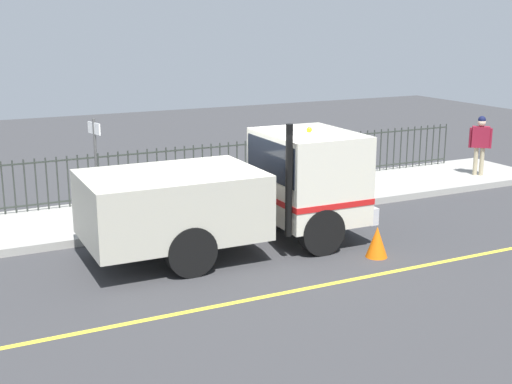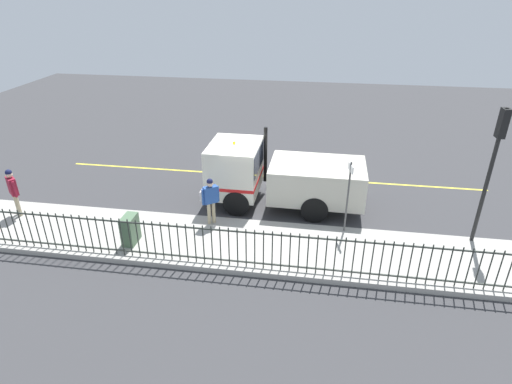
{
  "view_description": "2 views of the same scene",
  "coord_description": "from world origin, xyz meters",
  "px_view_note": "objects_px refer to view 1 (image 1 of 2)",
  "views": [
    {
      "loc": [
        -12.31,
        6.38,
        4.6
      ],
      "look_at": [
        0.93,
        -0.2,
        0.89
      ],
      "focal_mm": 48.13,
      "sensor_mm": 36.0,
      "label": 1
    },
    {
      "loc": [
        14.14,
        2.1,
        7.67
      ],
      "look_at": [
        0.42,
        -0.06,
        0.7
      ],
      "focal_mm": 29.75,
      "sensor_mm": 36.0,
      "label": 2
    }
  ],
  "objects_px": {
    "pedestrian_distant": "(480,139)",
    "street_sign": "(96,163)",
    "work_truck": "(248,188)",
    "worker_standing": "(280,165)",
    "utility_cabinet": "(324,168)",
    "traffic_cone": "(377,242)"
  },
  "relations": [
    {
      "from": "work_truck",
      "to": "worker_standing",
      "type": "distance_m",
      "value": 2.73
    },
    {
      "from": "worker_standing",
      "to": "street_sign",
      "type": "distance_m",
      "value": 4.52
    },
    {
      "from": "work_truck",
      "to": "pedestrian_distant",
      "type": "distance_m",
      "value": 9.1
    },
    {
      "from": "pedestrian_distant",
      "to": "traffic_cone",
      "type": "distance_m",
      "value": 7.95
    },
    {
      "from": "pedestrian_distant",
      "to": "worker_standing",
      "type": "bearing_deg",
      "value": -135.76
    },
    {
      "from": "pedestrian_distant",
      "to": "street_sign",
      "type": "distance_m",
      "value": 11.42
    },
    {
      "from": "street_sign",
      "to": "pedestrian_distant",
      "type": "bearing_deg",
      "value": -86.44
    },
    {
      "from": "utility_cabinet",
      "to": "pedestrian_distant",
      "type": "bearing_deg",
      "value": -102.73
    },
    {
      "from": "work_truck",
      "to": "worker_standing",
      "type": "relative_size",
      "value": 3.51
    },
    {
      "from": "work_truck",
      "to": "pedestrian_distant",
      "type": "relative_size",
      "value": 3.37
    },
    {
      "from": "worker_standing",
      "to": "utility_cabinet",
      "type": "distance_m",
      "value": 2.78
    },
    {
      "from": "worker_standing",
      "to": "pedestrian_distant",
      "type": "bearing_deg",
      "value": 147.33
    },
    {
      "from": "utility_cabinet",
      "to": "street_sign",
      "type": "distance_m",
      "value": 7.03
    },
    {
      "from": "street_sign",
      "to": "worker_standing",
      "type": "bearing_deg",
      "value": -87.31
    },
    {
      "from": "worker_standing",
      "to": "street_sign",
      "type": "bearing_deg",
      "value": -34.11
    },
    {
      "from": "worker_standing",
      "to": "street_sign",
      "type": "relative_size",
      "value": 0.68
    },
    {
      "from": "pedestrian_distant",
      "to": "street_sign",
      "type": "xyz_separation_m",
      "value": [
        -0.71,
        11.39,
        0.46
      ]
    },
    {
      "from": "worker_standing",
      "to": "pedestrian_distant",
      "type": "xyz_separation_m",
      "value": [
        0.5,
        -6.91,
        0.04
      ]
    },
    {
      "from": "street_sign",
      "to": "work_truck",
      "type": "bearing_deg",
      "value": -124.27
    },
    {
      "from": "pedestrian_distant",
      "to": "traffic_cone",
      "type": "relative_size",
      "value": 2.77
    },
    {
      "from": "worker_standing",
      "to": "traffic_cone",
      "type": "distance_m",
      "value": 3.8
    },
    {
      "from": "work_truck",
      "to": "worker_standing",
      "type": "height_order",
      "value": "work_truck"
    }
  ]
}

